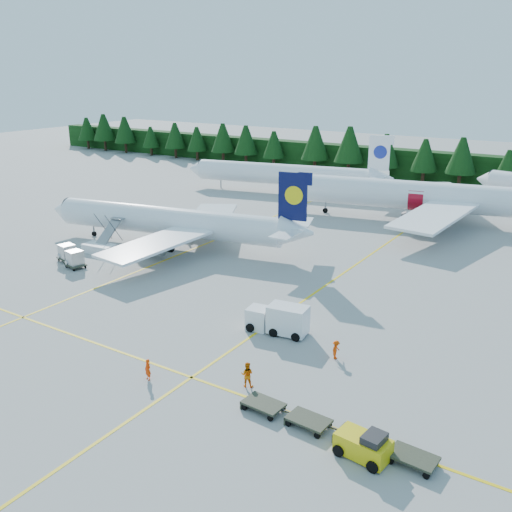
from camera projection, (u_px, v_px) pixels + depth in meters
The scene contains 16 objects.
ground at pixel (181, 329), 50.43m from camera, with size 320.00×320.00×0.00m, color #9F9E99.
taxi_stripe_a at pixel (198, 247), 73.60m from camera, with size 0.25×120.00×0.01m, color yellow.
taxi_stripe_b at pixel (339, 276), 63.32m from camera, with size 0.25×120.00×0.01m, color yellow.
taxi_stripe_cross at pixel (133, 357), 45.64m from camera, with size 80.00×0.25×0.01m, color yellow.
treeline_hedge at pixel (443, 167), 114.98m from camera, with size 220.00×4.00×6.00m, color black.
airliner_navy at pixel (164, 221), 73.64m from camera, with size 36.23×29.52×10.64m.
airliner_red at pixel (412, 196), 85.49m from camera, with size 42.98×35.02×12.63m.
airliner_far_left at pixel (276, 173), 105.40m from camera, with size 37.80×11.05×11.12m.
airstairs at pixel (101, 246), 71.52m from camera, with size 4.25×5.77×3.68m.
service_truck at pixel (277, 318), 49.51m from camera, with size 5.61×2.66×2.60m.
baggage_tug at pixel (364, 445), 33.58m from camera, with size 3.35×2.06×1.70m.
dolly_train at pixel (333, 428), 35.70m from camera, with size 13.09×1.90×0.16m.
uld_pair at pixel (71, 255), 66.73m from camera, with size 5.29×3.29×1.74m.
crew_a at pixel (148, 370), 42.02m from camera, with size 0.60×0.39×1.65m, color #FB3905.
crew_b at pixel (247, 374), 41.10m from camera, with size 0.93×0.73×1.92m, color #DE6204.
crew_c at pixel (336, 350), 45.07m from camera, with size 0.65×0.44×1.57m, color #EA4004.
Camera 1 is at (30.39, -34.99, 21.95)m, focal length 40.00 mm.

